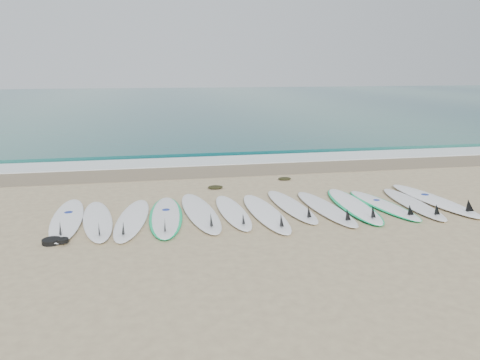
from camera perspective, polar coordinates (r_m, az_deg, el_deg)
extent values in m
plane|color=tan|center=(9.82, 2.76, -3.89)|extent=(120.00, 120.00, 0.00)
cube|color=#1B5956|center=(41.76, -8.01, 9.46)|extent=(120.00, 55.00, 0.03)
cube|color=#74644D|center=(13.71, -1.30, 1.20)|extent=(120.00, 1.80, 0.01)
cube|color=silver|center=(15.06, -2.21, 2.38)|extent=(120.00, 1.40, 0.04)
cube|color=#1B5956|center=(16.51, -3.01, 3.47)|extent=(120.00, 1.00, 0.10)
ellipsoid|color=white|center=(9.84, -20.31, -4.43)|extent=(0.74, 2.86, 0.09)
cone|color=black|center=(8.81, -21.08, -5.44)|extent=(0.26, 0.31, 0.30)
cylinder|color=navy|center=(10.08, -20.18, -3.71)|extent=(0.17, 0.17, 0.01)
ellipsoid|color=white|center=(9.58, -16.98, -4.67)|extent=(0.89, 2.71, 0.09)
cone|color=black|center=(8.61, -16.83, -5.63)|extent=(0.26, 0.31, 0.28)
ellipsoid|color=white|center=(9.47, -12.99, -4.62)|extent=(0.88, 2.74, 0.09)
cone|color=black|center=(8.50, -14.04, -5.68)|extent=(0.26, 0.31, 0.29)
ellipsoid|color=white|center=(9.52, -9.03, -4.32)|extent=(0.70, 2.75, 0.09)
ellipsoid|color=#06C36A|center=(9.53, -9.03, -4.36)|extent=(0.80, 2.78, 0.06)
cone|color=black|center=(8.53, -9.14, -5.35)|extent=(0.25, 0.30, 0.29)
cylinder|color=navy|center=(9.76, -9.02, -3.60)|extent=(0.17, 0.17, 0.01)
ellipsoid|color=white|center=(9.68, -4.90, -3.88)|extent=(0.85, 2.92, 0.09)
cone|color=black|center=(8.65, -3.55, -4.84)|extent=(0.27, 0.33, 0.31)
ellipsoid|color=white|center=(9.69, -0.91, -3.86)|extent=(0.63, 2.53, 0.08)
cone|color=black|center=(8.79, 0.40, -4.70)|extent=(0.22, 0.28, 0.27)
ellipsoid|color=white|center=(9.63, 3.08, -3.96)|extent=(0.72, 2.80, 0.09)
cone|color=black|center=(8.66, 5.05, -4.90)|extent=(0.25, 0.31, 0.30)
ellipsoid|color=white|center=(10.14, 6.20, -3.13)|extent=(0.74, 2.63, 0.08)
cone|color=black|center=(9.26, 8.38, -3.85)|extent=(0.24, 0.29, 0.28)
ellipsoid|color=white|center=(10.08, 10.31, -3.36)|extent=(0.76, 2.71, 0.09)
cone|color=black|center=(9.21, 12.97, -4.11)|extent=(0.25, 0.30, 0.29)
ellipsoid|color=white|center=(10.42, 13.63, -2.97)|extent=(0.71, 2.78, 0.09)
ellipsoid|color=#06C36A|center=(10.42, 13.63, -3.01)|extent=(0.81, 2.80, 0.06)
cone|color=black|center=(9.49, 15.90, -3.74)|extent=(0.25, 0.30, 0.29)
ellipsoid|color=white|center=(10.63, 17.00, -2.89)|extent=(0.82, 2.47, 0.08)
ellipsoid|color=#06C36A|center=(10.63, 17.00, -2.92)|extent=(0.91, 2.50, 0.06)
cone|color=black|center=(9.92, 20.01, -3.44)|extent=(0.24, 0.28, 0.26)
cylinder|color=navy|center=(10.80, 16.30, -2.36)|extent=(0.16, 0.16, 0.01)
ellipsoid|color=white|center=(10.93, 20.26, -2.69)|extent=(0.63, 2.57, 0.08)
cone|color=black|center=(10.12, 22.85, -3.31)|extent=(0.23, 0.28, 0.27)
ellipsoid|color=white|center=(11.37, 22.45, -2.23)|extent=(0.90, 2.94, 0.09)
cone|color=black|center=(10.57, 26.13, -2.80)|extent=(0.28, 0.33, 0.31)
cylinder|color=navy|center=(11.57, 21.61, -1.65)|extent=(0.18, 0.18, 0.01)
ellipsoid|color=black|center=(11.67, -3.03, -0.87)|extent=(0.38, 0.29, 0.07)
ellipsoid|color=black|center=(12.61, 5.47, 0.17)|extent=(0.35, 0.27, 0.07)
cylinder|color=black|center=(8.71, -21.99, -6.95)|extent=(0.32, 0.32, 0.08)
cylinder|color=black|center=(8.57, -20.82, -6.90)|extent=(0.20, 0.20, 0.06)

